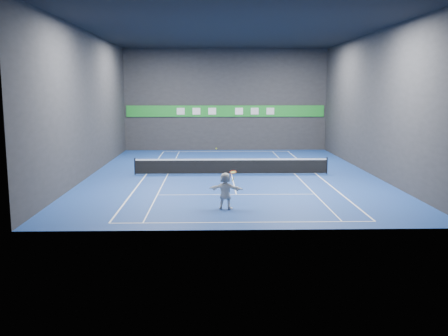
{
  "coord_description": "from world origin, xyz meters",
  "views": [
    {
      "loc": [
        -1.3,
        -31.77,
        5.4
      ],
      "look_at": [
        -0.66,
        -7.0,
        1.5
      ],
      "focal_mm": 40.0,
      "sensor_mm": 36.0,
      "label": 1
    }
  ],
  "objects_px": {
    "tennis_ball": "(216,149)",
    "tennis_racket": "(233,173)",
    "player": "(225,191)",
    "tennis_net": "(231,166)"
  },
  "relations": [
    {
      "from": "player",
      "to": "tennis_ball",
      "type": "relative_size",
      "value": 23.8
    },
    {
      "from": "tennis_ball",
      "to": "tennis_racket",
      "type": "distance_m",
      "value": 1.36
    },
    {
      "from": "tennis_net",
      "to": "tennis_racket",
      "type": "height_order",
      "value": "tennis_racket"
    },
    {
      "from": "tennis_racket",
      "to": "tennis_ball",
      "type": "bearing_deg",
      "value": -174.02
    },
    {
      "from": "tennis_net",
      "to": "tennis_racket",
      "type": "relative_size",
      "value": 23.19
    },
    {
      "from": "player",
      "to": "tennis_racket",
      "type": "bearing_deg",
      "value": -158.43
    },
    {
      "from": "player",
      "to": "tennis_ball",
      "type": "height_order",
      "value": "tennis_ball"
    },
    {
      "from": "tennis_ball",
      "to": "player",
      "type": "bearing_deg",
      "value": 4.37
    },
    {
      "from": "player",
      "to": "tennis_net",
      "type": "distance_m",
      "value": 9.53
    },
    {
      "from": "player",
      "to": "tennis_net",
      "type": "relative_size",
      "value": 0.14
    }
  ]
}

